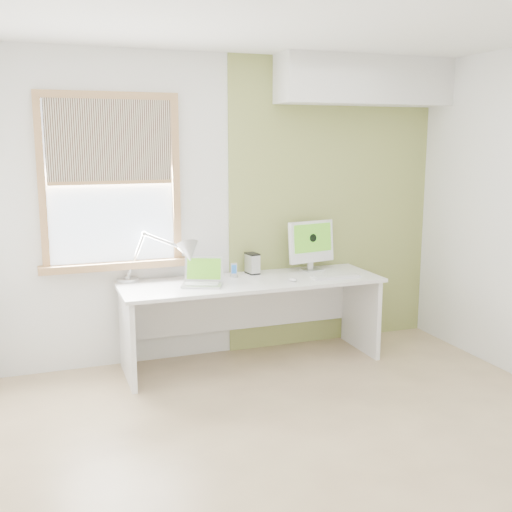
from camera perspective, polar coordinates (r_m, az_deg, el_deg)
name	(u,v)px	position (r m, az deg, el deg)	size (l,w,h in m)	color
room	(315,238)	(3.72, 5.55, 1.71)	(4.04, 3.54, 2.64)	tan
accent_wall	(332,204)	(5.70, 7.11, 4.82)	(2.00, 0.02, 2.60)	#999E4C
soffit	(364,80)	(5.64, 10.07, 15.86)	(1.60, 0.40, 0.42)	white
window	(111,183)	(5.07, -13.40, 6.66)	(1.20, 0.14, 1.42)	#A47747
desk	(249,301)	(5.21, -0.62, -4.21)	(2.20, 0.70, 0.73)	white
desk_lamp	(177,255)	(5.06, -7.40, 0.06)	(0.70, 0.43, 0.42)	silver
laptop	(203,278)	(4.96, -4.98, -2.06)	(0.39, 0.36, 0.22)	silver
phone_dock	(234,273)	(5.22, -2.08, -1.61)	(0.07, 0.07, 0.12)	silver
external_drive	(252,263)	(5.34, -0.35, -0.70)	(0.11, 0.15, 0.18)	silver
imac	(311,243)	(5.49, 5.19, 1.25)	(0.46, 0.19, 0.45)	silver
keyboard	(336,277)	(5.24, 7.49, -1.94)	(0.43, 0.14, 0.02)	white
mouse	(293,279)	(5.08, 3.44, -2.20)	(0.06, 0.10, 0.03)	white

